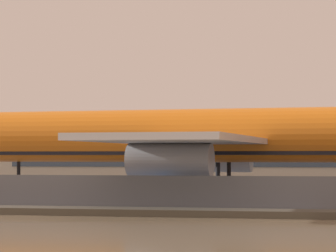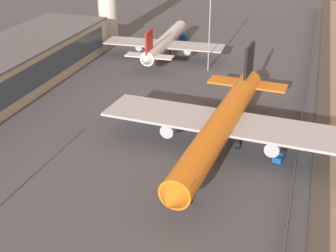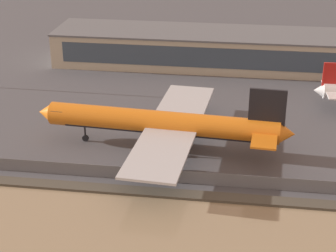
% 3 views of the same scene
% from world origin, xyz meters
% --- Properties ---
extents(ground_plane, '(500.00, 500.00, 0.00)m').
position_xyz_m(ground_plane, '(0.00, 0.00, 0.00)').
color(ground_plane, '#4C4C51').
extents(shoreline_seawall, '(320.00, 3.00, 0.50)m').
position_xyz_m(shoreline_seawall, '(0.00, -20.50, 0.25)').
color(shoreline_seawall, '#474238').
rests_on(shoreline_seawall, ground).
extents(perimeter_fence, '(280.00, 0.10, 2.71)m').
position_xyz_m(perimeter_fence, '(0.00, -16.00, 1.35)').
color(perimeter_fence, slate).
rests_on(perimeter_fence, ground).
extents(cargo_jet_orange, '(55.61, 48.10, 15.45)m').
position_xyz_m(cargo_jet_orange, '(-1.07, -1.98, 5.90)').
color(cargo_jet_orange, orange).
rests_on(cargo_jet_orange, ground).
extents(baggage_tug, '(3.48, 2.30, 1.80)m').
position_xyz_m(baggage_tug, '(-1.31, -13.01, 0.81)').
color(baggage_tug, '#19519E').
rests_on(baggage_tug, ground).
extents(terminal_building, '(97.91, 20.97, 10.47)m').
position_xyz_m(terminal_building, '(5.61, 56.47, 5.25)').
color(terminal_building, '#BCB299').
rests_on(terminal_building, ground).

